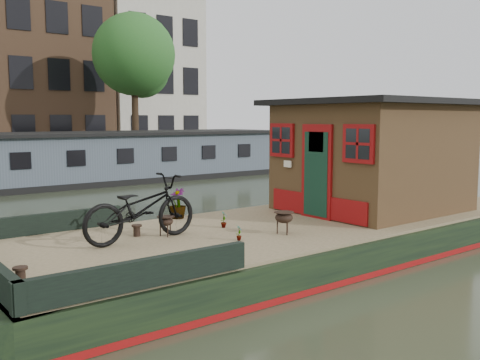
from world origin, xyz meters
TOP-DOWN VIEW (x-y plane):
  - ground at (0.00, 0.00)m, footprint 120.00×120.00m
  - houseboat_hull at (-1.33, 0.00)m, footprint 14.01×4.02m
  - houseboat_deck at (0.00, 0.00)m, footprint 11.80×3.80m
  - bow_bulwark at (-5.07, 0.00)m, footprint 3.00×4.00m
  - cabin at (2.19, 0.00)m, footprint 4.00×3.50m
  - bicycle at (-3.35, 0.34)m, footprint 2.10×0.85m
  - potted_plant_a at (-1.64, 0.37)m, footprint 0.20×0.21m
  - potted_plant_d at (-1.83, 1.70)m, footprint 0.39×0.39m
  - potted_plant_e at (-2.06, -0.64)m, footprint 0.17×0.17m
  - brazier_front at (-1.12, -0.72)m, footprint 0.38×0.38m
  - brazier_rear at (-2.85, 0.39)m, footprint 0.39×0.39m
  - bollard_port at (-3.25, 0.69)m, footprint 0.18×0.18m
  - bollard_stbd at (-5.60, -0.84)m, footprint 0.18×0.18m
  - far_houseboat at (0.00, 14.00)m, footprint 20.40×4.40m
  - quay at (0.00, 20.50)m, footprint 60.00×6.00m
  - tree_right at (6.14, 19.07)m, footprint 4.40×4.40m

SIDE VIEW (x-z plane):
  - ground at x=0.00m, z-range 0.00..0.00m
  - houseboat_hull at x=-1.33m, z-range -0.03..0.57m
  - quay at x=0.00m, z-range 0.00..0.90m
  - houseboat_deck at x=0.00m, z-range 0.60..0.65m
  - bollard_port at x=-3.25m, z-range 0.65..0.85m
  - bollard_stbd at x=-5.60m, z-range 0.65..0.86m
  - potted_plant_e at x=-2.06m, z-range 0.65..0.92m
  - potted_plant_a at x=-1.64m, z-range 0.65..0.99m
  - bow_bulwark at x=-5.07m, z-range 0.65..1.00m
  - brazier_rear at x=-2.85m, z-range 0.65..1.00m
  - brazier_front at x=-1.12m, z-range 0.65..1.04m
  - potted_plant_d at x=-1.83m, z-range 0.65..1.26m
  - far_houseboat at x=0.00m, z-range -0.09..2.02m
  - bicycle at x=-3.35m, z-range 0.65..1.73m
  - cabin at x=2.19m, z-range 0.67..3.09m
  - tree_right at x=6.14m, z-range 2.19..9.59m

